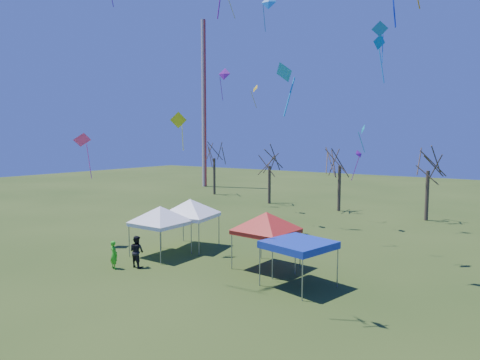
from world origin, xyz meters
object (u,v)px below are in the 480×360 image
object	(u,v)px
tree_1	(270,152)
tent_blue	(299,245)
tree_0	(214,145)
person_green	(114,255)
radio_mast	(204,104)
tent_white_west	(160,210)
tent_red	(266,216)
tent_white_mid	(190,202)
tree_2	(340,149)
tree_3	(429,153)
person_dark	(137,251)

from	to	relation	value
tree_1	tent_blue	world-z (taller)	tree_1
tree_0	person_green	bearing A→B (deg)	-61.72
radio_mast	tent_white_west	distance (m)	40.41
tent_red	person_green	size ratio (longest dim) A/B	2.63
tree_0	tent_white_west	bearing A→B (deg)	-58.22
tent_white_mid	person_green	bearing A→B (deg)	-94.11
radio_mast	tree_2	world-z (taller)	radio_mast
tree_3	tent_blue	distance (m)	22.51
radio_mast	tree_2	distance (m)	28.08
radio_mast	person_dark	size ratio (longest dim) A/B	13.72
radio_mast	person_green	size ratio (longest dim) A/B	15.68
tree_1	tree_3	bearing A→B (deg)	-2.06
tree_0	person_dark	xyz separation A→B (m)	(16.32, -27.83, -5.58)
tree_1	tent_white_mid	bearing A→B (deg)	-73.77
tent_red	tent_blue	world-z (taller)	tent_red
tree_2	tent_blue	xyz separation A→B (m)	(6.90, -22.44, -4.19)
radio_mast	tent_red	distance (m)	43.47
tree_2	person_green	distance (m)	26.51
radio_mast	tree_1	world-z (taller)	radio_mast
tent_white_west	tent_red	world-z (taller)	tent_red
tree_1	tree_3	xyz separation A→B (m)	(16.80, -0.60, 0.29)
tree_1	tree_3	distance (m)	16.81
tree_1	tent_blue	bearing A→B (deg)	-56.04
tree_1	tree_2	size ratio (longest dim) A/B	0.92
tree_2	tent_white_mid	size ratio (longest dim) A/B	1.93
tree_1	tree_2	distance (m)	8.42
tree_1	tent_white_mid	distance (m)	21.02
tree_1	person_dark	distance (m)	26.32
radio_mast	tree_3	xyz separation A→B (m)	(34.03, -9.96, -6.42)
tree_0	tree_1	xyz separation A→B (m)	(10.08, -2.73, -0.70)
tent_red	person_dark	xyz separation A→B (m)	(-6.16, -4.09, -2.08)
radio_mast	tent_red	bearing A→B (deg)	-45.70
tent_blue	person_dark	world-z (taller)	tent_blue
tent_white_west	person_dark	bearing A→B (deg)	-75.92
person_dark	tree_1	bearing A→B (deg)	-77.16
tree_3	tent_white_west	distance (m)	24.87
radio_mast	tent_white_west	xyz separation A→B (m)	(22.84, -31.93, -9.58)
tent_white_mid	person_dark	size ratio (longest dim) A/B	2.33
tree_2	tent_white_mid	distance (m)	20.17
tent_white_mid	tent_red	bearing A→B (deg)	-8.59
radio_mast	tree_2	xyz separation A→B (m)	(25.63, -9.62, -6.21)
tree_0	tree_3	xyz separation A→B (m)	(26.88, -3.34, -0.41)
tree_0	tent_red	bearing A→B (deg)	-46.57
tent_red	tent_blue	bearing A→B (deg)	-30.42
radio_mast	tree_3	distance (m)	36.04
tree_2	person_green	size ratio (longest dim) A/B	5.13
tree_2	tent_blue	size ratio (longest dim) A/B	2.35
tree_2	person_green	xyz separation A→B (m)	(-3.01, -25.76, -5.49)
radio_mast	tent_white_west	size ratio (longest dim) A/B	6.09
tree_1	tent_white_west	xyz separation A→B (m)	(5.61, -22.58, -2.87)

